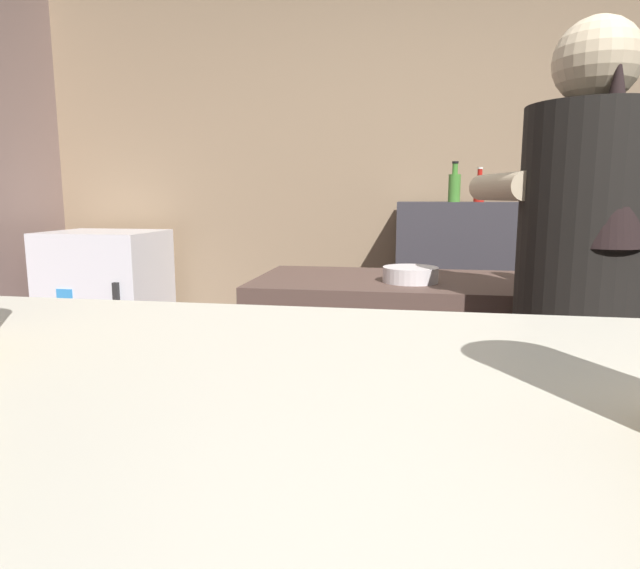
{
  "coord_description": "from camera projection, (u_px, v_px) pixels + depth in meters",
  "views": [
    {
      "loc": [
        -0.12,
        -1.35,
        1.21
      ],
      "look_at": [
        -0.22,
        -0.75,
        1.11
      ],
      "focal_mm": 30.65,
      "sensor_mm": 36.0,
      "label": 1
    }
  ],
  "objects": [
    {
      "name": "chefs_knife",
      "position": [
        632.0,
        286.0,
        1.85
      ],
      "size": [
        0.24,
        0.04,
        0.01
      ],
      "primitive_type": "cube",
      "rotation": [
        0.0,
        0.0,
        0.04
      ],
      "color": "silver",
      "rests_on": "prep_counter"
    },
    {
      "name": "bottle_vinegar",
      "position": [
        479.0,
        189.0,
        3.07
      ],
      "size": [
        0.06,
        0.06,
        0.19
      ],
      "color": "red",
      "rests_on": "back_shelf"
    },
    {
      "name": "mixing_bowl",
      "position": [
        410.0,
        275.0,
        1.95
      ],
      "size": [
        0.2,
        0.2,
        0.05
      ],
      "primitive_type": "cylinder",
      "color": "silver",
      "rests_on": "prep_counter"
    },
    {
      "name": "mini_fridge",
      "position": [
        108.0,
        310.0,
        3.45
      ],
      "size": [
        0.67,
        0.58,
        1.0
      ],
      "color": "white",
      "rests_on": "ground"
    },
    {
      "name": "wall_back",
      "position": [
        435.0,
        174.0,
        3.41
      ],
      "size": [
        5.2,
        0.1,
        2.7
      ],
      "primitive_type": "cube",
      "color": "#93795C",
      "rests_on": "ground"
    },
    {
      "name": "bartender",
      "position": [
        581.0,
        288.0,
        1.49
      ],
      "size": [
        0.49,
        0.55,
        1.67
      ],
      "rotation": [
        0.0,
        0.0,
        1.82
      ],
      "color": "#352E38",
      "rests_on": "ground"
    },
    {
      "name": "prep_counter",
      "position": [
        537.0,
        404.0,
        2.02
      ],
      "size": [
        2.1,
        0.6,
        0.91
      ],
      "primitive_type": "cube",
      "color": "brown",
      "rests_on": "ground"
    },
    {
      "name": "back_shelf",
      "position": [
        464.0,
        302.0,
        3.23
      ],
      "size": [
        0.8,
        0.36,
        1.18
      ],
      "primitive_type": "cube",
      "color": "#37353B",
      "rests_on": "ground"
    },
    {
      "name": "bottle_soy",
      "position": [
        454.0,
        186.0,
        3.05
      ],
      "size": [
        0.07,
        0.07,
        0.22
      ],
      "color": "#458732",
      "rests_on": "back_shelf"
    }
  ]
}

